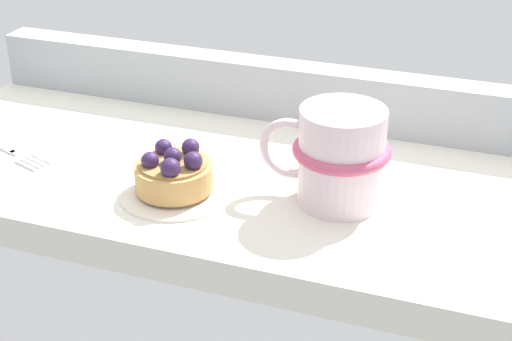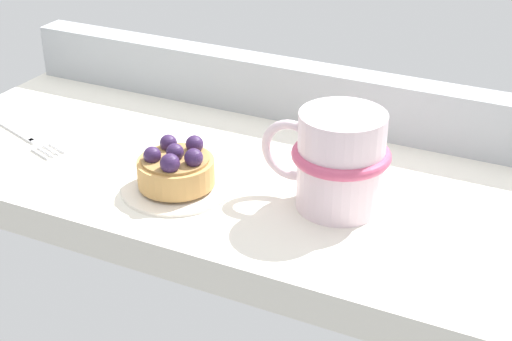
{
  "view_description": "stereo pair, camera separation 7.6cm",
  "coord_description": "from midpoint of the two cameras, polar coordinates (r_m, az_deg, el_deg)",
  "views": [
    {
      "loc": [
        27.31,
        -68.33,
        38.8
      ],
      "look_at": [
        4.9,
        -5.13,
        3.09
      ],
      "focal_mm": 53.15,
      "sensor_mm": 36.0,
      "label": 1
    },
    {
      "loc": [
        34.31,
        -65.39,
        38.8
      ],
      "look_at": [
        4.9,
        -5.13,
        3.09
      ],
      "focal_mm": 53.15,
      "sensor_mm": 36.0,
      "label": 2
    }
  ],
  "objects": [
    {
      "name": "window_rail_back",
      "position": [
        0.94,
        -1.01,
        6.08
      ],
      "size": [
        74.75,
        4.02,
        7.03
      ],
      "primitive_type": "cube",
      "color": "#9EA3A8",
      "rests_on": "ground_plane"
    },
    {
      "name": "ground_plane",
      "position": [
        0.84,
        -4.57,
        -0.96
      ],
      "size": [
        76.28,
        34.19,
        3.66
      ],
      "primitive_type": "cube",
      "color": "silver"
    },
    {
      "name": "coffee_mug",
      "position": [
        0.74,
        3.37,
        1.06
      ],
      "size": [
        13.41,
        9.75,
        10.06
      ],
      "color": "silver",
      "rests_on": "ground_plane"
    },
    {
      "name": "raspberry_tart",
      "position": [
        0.78,
        -9.0,
        -0.19
      ],
      "size": [
        7.98,
        7.98,
        4.63
      ],
      "color": "tan",
      "rests_on": "dessert_plate"
    },
    {
      "name": "dessert_fork",
      "position": [
        0.93,
        -20.93,
        1.71
      ],
      "size": [
        15.93,
        6.95,
        0.6
      ],
      "color": "silver",
      "rests_on": "ground_plane"
    },
    {
      "name": "dessert_plate",
      "position": [
        0.79,
        -8.9,
        -1.6
      ],
      "size": [
        11.56,
        11.56,
        0.7
      ],
      "color": "silver",
      "rests_on": "ground_plane"
    }
  ]
}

